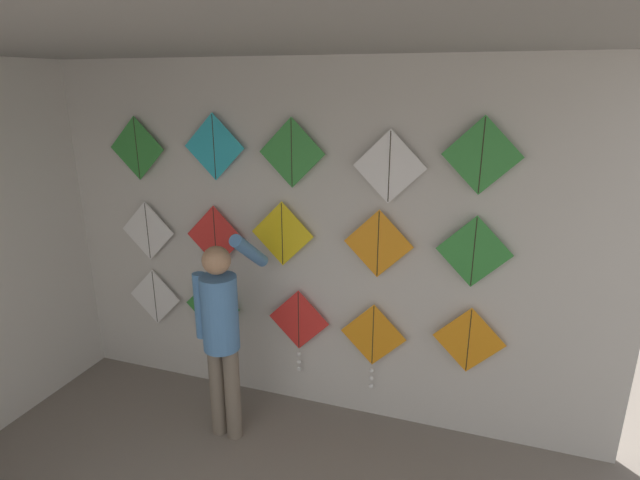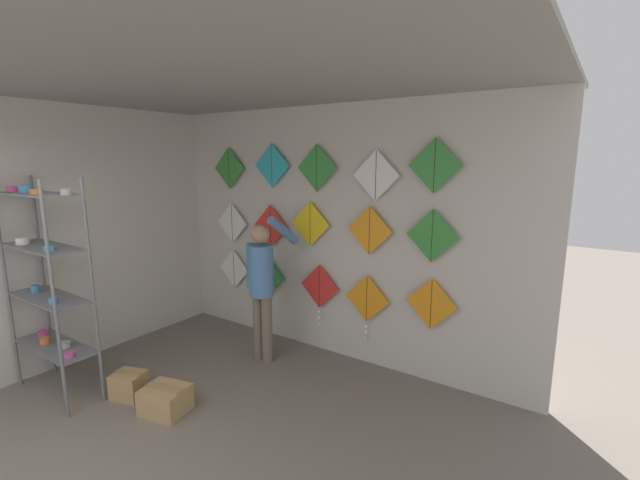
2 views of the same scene
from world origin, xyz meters
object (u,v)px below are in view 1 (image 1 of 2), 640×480
Objects in this scene: kite_13 at (389,167)px; kite_3 at (373,340)px; kite_1 at (213,306)px; kite_12 at (292,153)px; shopkeeper at (222,326)px; kite_14 at (482,156)px; kite_4 at (469,340)px; kite_6 at (215,236)px; kite_9 at (474,252)px; kite_0 at (155,297)px; kite_11 at (214,147)px; kite_8 at (378,244)px; kite_7 at (282,234)px; kite_2 at (299,325)px; kite_5 at (148,231)px; kite_10 at (137,148)px.

kite_3 is at bearing -179.12° from kite_13.
kite_1 reaches higher than kite_3.
shopkeeper is at bearing -124.29° from kite_12.
kite_14 reaches higher than kite_12.
kite_6 is at bearing 180.00° from kite_4.
kite_3 is 1.40× the size of kite_9.
kite_14 reaches higher than kite_0.
kite_3 is 1.93m from kite_11.
kite_12 is at bearing 180.00° from kite_8.
kite_4 is (2.70, 0.00, 0.05)m from kite_0.
kite_3 is 1.40× the size of kite_7.
kite_5 is at bearing 179.95° from kite_2.
shopkeeper is at bearing -126.90° from kite_2.
kite_14 reaches higher than kite_1.
kite_13 is (1.41, 0.00, 0.64)m from kite_6.
shopkeeper reaches higher than kite_3.
kite_6 reaches higher than kite_4.
kite_0 is 1.52m from kite_11.
kite_14 is at bearing 0.00° from kite_0.
shopkeeper is at bearing -162.56° from kite_14.
kite_0 is 3.00m from kite_14.
kite_0 is 2.13m from kite_8.
kite_2 is at bearing -0.08° from kite_1.
kite_9 is (0.67, 0.00, 0.01)m from kite_8.
kite_9 reaches higher than kite_1.
kite_10 reaches higher than kite_0.
kite_8 is (2.00, 0.00, 0.71)m from kite_0.
kite_5 is 1.00× the size of kite_6.
kite_14 reaches higher than kite_4.
kite_6 reaches higher than kite_3.
kite_9 is at bearing 0.00° from kite_0.
kite_11 is at bearing 179.95° from kite_3.
kite_12 reaches higher than kite_4.
kite_4 is 1.00× the size of kite_13.
kite_7 is at bearing 179.91° from kite_3.
shopkeeper is 2.26× the size of kite_3.
kite_2 is 1.40× the size of kite_11.
kite_5 reaches higher than kite_1.
kite_4 is 2.39m from kite_11.
kite_12 reaches higher than kite_2.
kite_9 is at bearing 0.00° from kite_7.
kite_6 is at bearing 180.00° from kite_9.
kite_13 reaches higher than kite_8.
kite_10 is 1.00× the size of kite_14.
kite_4 is at bearing 0.05° from kite_2.
kite_9 is 1.00× the size of kite_13.
kite_1 is 1.00× the size of kite_13.
kite_12 is (1.36, 0.00, 0.02)m from kite_10.
kite_6 is 2.14m from kite_14.
kite_13 is at bearing 0.00° from kite_1.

